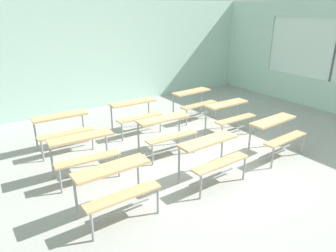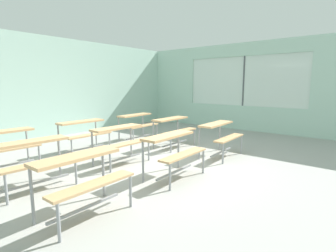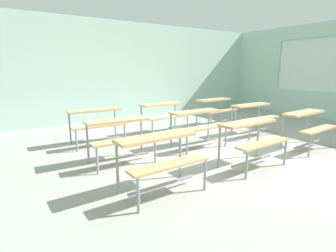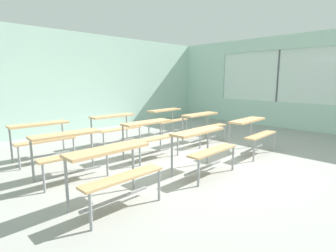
{
  "view_description": "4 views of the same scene",
  "coord_description": "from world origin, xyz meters",
  "views": [
    {
      "loc": [
        -3.59,
        -4.07,
        2.83
      ],
      "look_at": [
        -0.36,
        0.71,
        0.59
      ],
      "focal_mm": 33.11,
      "sensor_mm": 36.0,
      "label": 1
    },
    {
      "loc": [
        -3.8,
        -3.3,
        1.6
      ],
      "look_at": [
        0.54,
        0.25,
        0.7
      ],
      "focal_mm": 28.0,
      "sensor_mm": 36.0,
      "label": 2
    },
    {
      "loc": [
        -3.8,
        -3.3,
        1.6
      ],
      "look_at": [
        -0.76,
        1.29,
        0.38
      ],
      "focal_mm": 28.0,
      "sensor_mm": 36.0,
      "label": 3
    },
    {
      "loc": [
        -3.8,
        -3.3,
        1.6
      ],
      "look_at": [
        0.39,
        1.02,
        0.52
      ],
      "focal_mm": 28.0,
      "sensor_mm": 36.0,
      "label": 4
    }
  ],
  "objects": [
    {
      "name": "desk_bench_r2c1",
      "position": [
        -0.37,
        2.07,
        0.56
      ],
      "size": [
        1.11,
        0.61,
        0.74
      ],
      "rotation": [
        0.0,
        0.0,
        -0.01
      ],
      "color": "tan",
      "rests_on": "ground"
    },
    {
      "name": "desk_bench_r2c2",
      "position": [
        1.38,
        2.07,
        0.56
      ],
      "size": [
        1.13,
        0.64,
        0.74
      ],
      "rotation": [
        0.0,
        0.0,
        0.05
      ],
      "color": "tan",
      "rests_on": "ground"
    },
    {
      "name": "desk_bench_r2c0",
      "position": [
        -2.07,
        2.05,
        0.56
      ],
      "size": [
        1.12,
        0.62,
        0.74
      ],
      "rotation": [
        0.0,
        0.0,
        -0.03
      ],
      "color": "tan",
      "rests_on": "ground"
    },
    {
      "name": "desk_bench_r1c2",
      "position": [
        1.39,
        0.76,
        0.56
      ],
      "size": [
        1.1,
        0.59,
        0.74
      ],
      "rotation": [
        0.0,
        0.0,
        0.0
      ],
      "color": "tan",
      "rests_on": "ground"
    },
    {
      "name": "desk_bench_r0c2",
      "position": [
        1.36,
        -0.58,
        0.56
      ],
      "size": [
        1.13,
        0.64,
        0.74
      ],
      "rotation": [
        0.0,
        0.0,
        0.05
      ],
      "color": "tan",
      "rests_on": "ground"
    },
    {
      "name": "desk_bench_r0c0",
      "position": [
        -2.11,
        -0.57,
        0.56
      ],
      "size": [
        1.11,
        0.61,
        0.74
      ],
      "rotation": [
        0.0,
        0.0,
        0.02
      ],
      "color": "tan",
      "rests_on": "ground"
    },
    {
      "name": "desk_bench_r0c1",
      "position": [
        -0.37,
        -0.61,
        0.56
      ],
      "size": [
        1.12,
        0.62,
        0.74
      ],
      "rotation": [
        0.0,
        0.0,
        0.03
      ],
      "color": "tan",
      "rests_on": "ground"
    },
    {
      "name": "desk_bench_r1c0",
      "position": [
        -2.1,
        0.73,
        0.56
      ],
      "size": [
        1.13,
        0.64,
        0.74
      ],
      "rotation": [
        0.0,
        0.0,
        -0.05
      ],
      "color": "tan",
      "rests_on": "ground"
    },
    {
      "name": "desk_bench_r1c1",
      "position": [
        -0.4,
        0.73,
        0.56
      ],
      "size": [
        1.11,
        0.61,
        0.74
      ],
      "rotation": [
        0.0,
        0.0,
        -0.02
      ],
      "color": "tan",
      "rests_on": "ground"
    },
    {
      "name": "ground",
      "position": [
        0.0,
        0.0,
        -0.03
      ],
      "size": [
        10.0,
        9.0,
        0.05
      ],
      "primitive_type": "cube",
      "color": "#9E9E99"
    },
    {
      "name": "wall_right",
      "position": [
        5.0,
        -0.13,
        1.45
      ],
      "size": [
        0.12,
        9.0,
        3.0
      ],
      "color": "silver",
      "rests_on": "ground"
    },
    {
      "name": "wall_back",
      "position": [
        0.0,
        4.5,
        1.5
      ],
      "size": [
        10.0,
        0.12,
        3.0
      ],
      "primitive_type": "cube",
      "color": "silver",
      "rests_on": "ground"
    }
  ]
}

